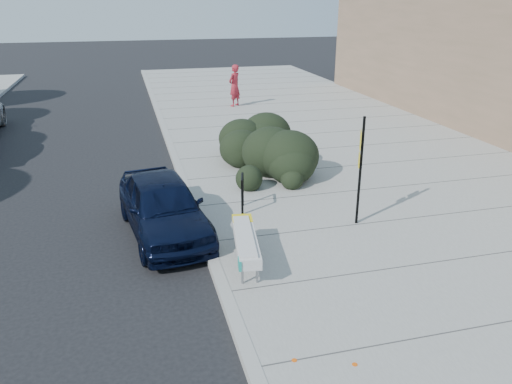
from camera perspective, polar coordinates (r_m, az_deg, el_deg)
ground at (r=9.06m, az=-3.50°, el=-12.14°), size 120.00×120.00×0.00m
sidewalk_near at (r=15.09m, az=13.83°, el=1.65°), size 11.20×50.00×0.15m
curb_near at (r=13.44m, az=-7.74°, el=-0.30°), size 0.22×50.00×0.17m
bench at (r=9.65m, az=-1.20°, el=-5.56°), size 0.71×2.04×0.61m
bike_rack at (r=12.03m, az=-1.56°, el=0.28°), size 0.19×0.59×0.88m
sign_post at (r=11.25m, az=11.81°, el=3.12°), size 0.15×0.27×2.49m
hedge at (r=15.17m, az=1.03°, el=5.80°), size 2.74×4.47×1.57m
sedan_navy at (r=11.29m, az=-10.57°, el=-1.57°), size 2.12×4.13×1.34m
pedestrian at (r=24.16m, az=-2.48°, el=12.06°), size 0.84×0.82×1.95m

